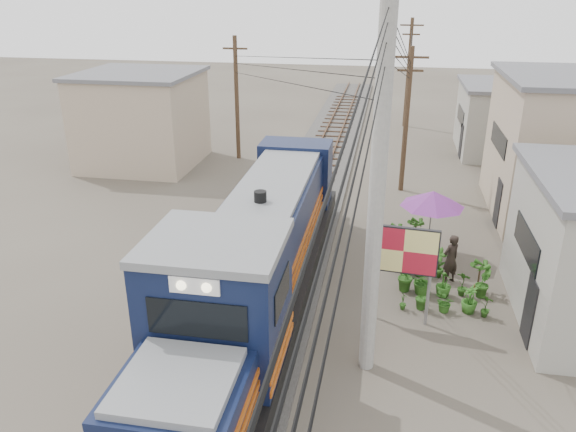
% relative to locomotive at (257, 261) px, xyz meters
% --- Properties ---
extents(ground, '(120.00, 120.00, 0.00)m').
position_rel_locomotive_xyz_m(ground, '(0.00, -1.56, -1.84)').
color(ground, '#473F35').
rests_on(ground, ground).
extents(ballast, '(3.60, 70.00, 0.16)m').
position_rel_locomotive_xyz_m(ballast, '(0.00, 8.44, -1.76)').
color(ballast, '#595651').
rests_on(ballast, ground).
extents(track, '(1.15, 70.00, 0.12)m').
position_rel_locomotive_xyz_m(track, '(0.00, 8.44, -1.58)').
color(track, '#51331E').
rests_on(track, ground).
extents(locomotive, '(3.16, 17.21, 4.26)m').
position_rel_locomotive_xyz_m(locomotive, '(0.00, 0.00, 0.00)').
color(locomotive, black).
rests_on(locomotive, ground).
extents(utility_pole_main, '(0.40, 0.40, 10.00)m').
position_rel_locomotive_xyz_m(utility_pole_main, '(3.50, -2.06, 3.16)').
color(utility_pole_main, '#9E9B93').
rests_on(utility_pole_main, ground).
extents(wooden_pole_mid, '(1.60, 0.24, 7.00)m').
position_rel_locomotive_xyz_m(wooden_pole_mid, '(4.50, 12.44, 1.84)').
color(wooden_pole_mid, '#4C3826').
rests_on(wooden_pole_mid, ground).
extents(wooden_pole_far, '(1.60, 0.24, 7.50)m').
position_rel_locomotive_xyz_m(wooden_pole_far, '(4.80, 26.44, 2.09)').
color(wooden_pole_far, '#4C3826').
rests_on(wooden_pole_far, ground).
extents(wooden_pole_left, '(1.60, 0.24, 7.00)m').
position_rel_locomotive_xyz_m(wooden_pole_left, '(-5.00, 16.44, 1.84)').
color(wooden_pole_left, '#4C3826').
rests_on(wooden_pole_left, ground).
extents(power_lines, '(9.65, 19.00, 3.30)m').
position_rel_locomotive_xyz_m(power_lines, '(-0.14, 6.94, 5.73)').
color(power_lines, black).
rests_on(power_lines, ground).
extents(shophouse_back, '(6.30, 6.30, 4.20)m').
position_rel_locomotive_xyz_m(shophouse_back, '(11.00, 20.44, 0.27)').
color(shophouse_back, gray).
rests_on(shophouse_back, ground).
extents(shophouse_left, '(6.30, 6.30, 5.20)m').
position_rel_locomotive_xyz_m(shophouse_left, '(-10.00, 14.44, 0.77)').
color(shophouse_left, tan).
rests_on(shophouse_left, ground).
extents(billboard, '(2.03, 0.31, 3.14)m').
position_rel_locomotive_xyz_m(billboard, '(4.35, 0.37, 0.47)').
color(billboard, '#99999E').
rests_on(billboard, ground).
extents(market_umbrella, '(2.60, 2.60, 2.62)m').
position_rel_locomotive_xyz_m(market_umbrella, '(5.46, 5.11, 0.47)').
color(market_umbrella, black).
rests_on(market_umbrella, ground).
extents(vendor, '(0.78, 0.74, 1.79)m').
position_rel_locomotive_xyz_m(vendor, '(6.08, 3.13, -0.94)').
color(vendor, black).
rests_on(vendor, ground).
extents(plant_nursery, '(3.25, 3.24, 1.12)m').
position_rel_locomotive_xyz_m(plant_nursery, '(5.49, 2.28, -1.37)').
color(plant_nursery, '#295C1A').
rests_on(plant_nursery, ground).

